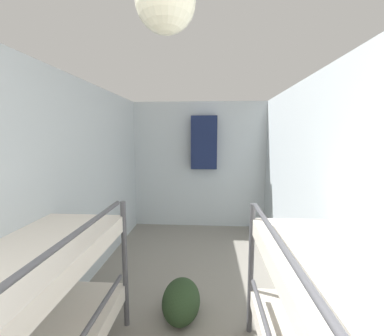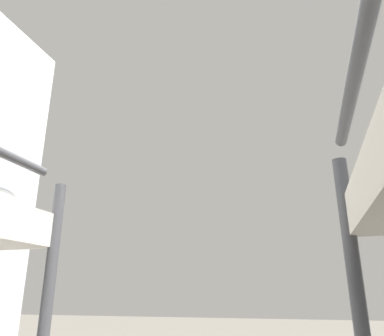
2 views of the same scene
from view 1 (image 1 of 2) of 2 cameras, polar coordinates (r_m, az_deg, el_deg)
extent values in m
cube|color=silver|center=(2.54, -28.62, -5.45)|extent=(0.06, 4.92, 2.20)
cube|color=silver|center=(2.37, 28.97, -6.34)|extent=(0.06, 4.92, 2.20)
cube|color=silver|center=(4.55, 1.64, 0.66)|extent=(2.42, 0.06, 2.20)
cylinder|color=#4C4C51|center=(2.36, -14.67, -20.13)|extent=(0.04, 0.04, 1.09)
cube|color=silver|center=(1.67, -36.40, -19.54)|extent=(0.63, 1.77, 0.13)
cylinder|color=#4C4C51|center=(1.42, -26.94, -14.74)|extent=(0.03, 1.50, 0.03)
cylinder|color=#4C4C51|center=(2.28, 12.95, -21.10)|extent=(0.04, 0.04, 1.09)
cube|color=silver|center=(1.48, 32.40, -22.74)|extent=(0.63, 1.77, 0.13)
cylinder|color=#4C4C51|center=(1.28, 19.98, -16.78)|extent=(0.03, 1.50, 0.03)
ellipsoid|color=#23381E|center=(2.56, -2.42, -27.39)|extent=(0.34, 0.51, 0.34)
cube|color=#192347|center=(4.37, 2.69, 5.66)|extent=(0.44, 0.12, 0.90)
sphere|color=#F4EFCC|center=(1.21, -5.91, 32.86)|extent=(0.24, 0.24, 0.24)
camera|label=2|loc=(1.85, -15.89, -23.80)|focal=35.00mm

